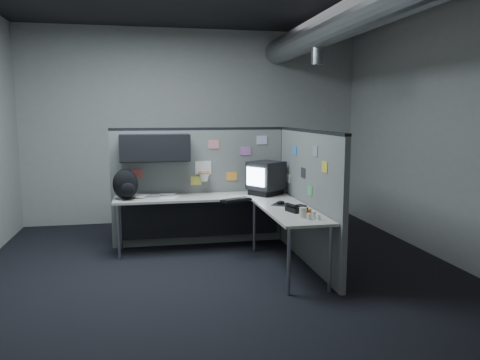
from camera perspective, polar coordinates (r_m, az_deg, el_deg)
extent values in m
cube|color=black|center=(5.49, -2.26, -11.31)|extent=(5.60, 5.60, 0.01)
cube|color=#9E9E99|center=(7.96, -5.51, 6.50)|extent=(5.60, 0.01, 3.20)
cube|color=#9E9E99|center=(2.46, 7.86, 2.87)|extent=(5.60, 0.01, 3.20)
cube|color=#9E9E99|center=(6.26, 24.03, 5.40)|extent=(0.01, 5.60, 3.20)
cylinder|color=slate|center=(5.66, 12.48, 18.41)|extent=(0.40, 5.49, 0.40)
cylinder|color=slate|center=(6.36, 9.42, 15.05)|extent=(0.16, 0.16, 0.30)
cube|color=slate|center=(6.54, -4.82, -0.89)|extent=(2.43, 0.06, 1.60)
cube|color=black|center=(6.46, -4.91, 6.27)|extent=(2.43, 0.07, 0.03)
cube|color=black|center=(6.77, 5.20, -0.58)|extent=(0.07, 0.07, 1.60)
cube|color=black|center=(6.23, -10.31, 3.89)|extent=(0.90, 0.35, 0.35)
cube|color=black|center=(6.06, -10.28, 3.77)|extent=(0.90, 0.02, 0.33)
cube|color=silver|center=(6.46, -4.50, 1.51)|extent=(0.22, 0.02, 0.18)
torus|color=#D85914|center=(6.38, -4.40, 0.89)|extent=(0.16, 0.16, 0.01)
cone|color=white|center=(6.39, -4.39, 0.35)|extent=(0.14, 0.14, 0.11)
cube|color=#CC4C4C|center=(6.43, -12.49, 0.78)|extent=(0.15, 0.01, 0.12)
cube|color=#D87F7F|center=(6.46, -3.21, 4.37)|extent=(0.15, 0.01, 0.12)
cube|color=orange|center=(6.54, -1.01, 0.47)|extent=(0.15, 0.01, 0.12)
cube|color=#B266B2|center=(6.54, 0.71, 3.56)|extent=(0.15, 0.01, 0.12)
cube|color=silver|center=(6.58, 2.67, 4.88)|extent=(0.15, 0.01, 0.12)
cube|color=#E5D84C|center=(6.48, -5.37, -0.08)|extent=(0.15, 0.01, 0.12)
cube|color=slate|center=(5.75, 8.25, -2.19)|extent=(0.06, 2.23, 1.60)
cube|color=black|center=(5.66, 8.42, 5.95)|extent=(0.07, 2.23, 0.03)
cube|color=#337FCC|center=(6.08, 6.68, 3.62)|extent=(0.01, 0.15, 0.12)
cube|color=#26262D|center=(5.77, 7.70, 0.88)|extent=(0.01, 0.15, 0.12)
cube|color=gray|center=(5.37, 9.15, 3.52)|extent=(0.01, 0.15, 0.12)
cube|color=silver|center=(6.36, 5.93, 0.21)|extent=(0.01, 0.15, 0.12)
cube|color=gold|center=(5.10, 10.28, 1.57)|extent=(0.01, 0.15, 0.12)
cube|color=#4CB266|center=(5.57, 8.50, -1.28)|extent=(0.01, 0.15, 0.12)
cube|color=#B6B0A4|center=(6.24, -4.62, -2.12)|extent=(2.30, 0.56, 0.03)
cube|color=#B6B0A4|center=(5.40, 6.05, -3.75)|extent=(0.56, 1.55, 0.03)
cube|color=black|center=(6.51, -4.81, -4.51)|extent=(2.18, 0.02, 0.55)
cylinder|color=gray|center=(6.07, -14.57, -6.17)|extent=(0.04, 0.04, 0.70)
cylinder|color=gray|center=(6.50, -14.35, -5.22)|extent=(0.04, 0.04, 0.70)
cylinder|color=gray|center=(6.21, 1.75, -5.59)|extent=(0.04, 0.04, 0.70)
cylinder|color=gray|center=(4.78, 5.97, -9.86)|extent=(0.04, 0.04, 0.70)
cylinder|color=gray|center=(4.92, 10.94, -9.43)|extent=(0.04, 0.04, 0.70)
cube|color=black|center=(6.34, 3.18, -1.45)|extent=(0.50, 0.48, 0.08)
cube|color=black|center=(6.31, 3.19, 0.57)|extent=(0.55, 0.55, 0.38)
cube|color=#D1E5F9|center=(6.16, 1.90, 0.39)|extent=(0.18, 0.26, 0.24)
cube|color=black|center=(5.86, -0.47, -2.48)|extent=(0.42, 0.31, 0.02)
cube|color=black|center=(5.86, -0.47, -2.31)|extent=(0.39, 0.27, 0.01)
cube|color=black|center=(5.67, 4.96, -2.97)|extent=(0.27, 0.28, 0.01)
ellipsoid|color=black|center=(5.67, 4.97, -2.74)|extent=(0.11, 0.09, 0.04)
cube|color=black|center=(5.29, 6.91, -3.55)|extent=(0.23, 0.24, 0.05)
cylinder|color=black|center=(5.25, 6.30, -3.10)|extent=(0.09, 0.18, 0.04)
cube|color=black|center=(5.30, 7.44, -3.12)|extent=(0.11, 0.13, 0.02)
cylinder|color=silver|center=(4.97, 8.98, -4.20)|extent=(0.05, 0.05, 0.08)
cylinder|color=silver|center=(4.91, 8.39, -4.42)|extent=(0.05, 0.05, 0.07)
cylinder|color=silver|center=(4.91, 9.56, -4.50)|extent=(0.04, 0.04, 0.05)
cylinder|color=#D85914|center=(5.02, 8.47, -4.02)|extent=(0.05, 0.05, 0.09)
cylinder|color=beige|center=(4.99, 7.69, -3.95)|extent=(0.08, 0.08, 0.11)
cube|color=white|center=(6.21, -8.57, -2.07)|extent=(0.31, 0.36, 0.00)
cube|color=white|center=(6.44, -10.28, -1.73)|extent=(0.31, 0.36, 0.00)
cube|color=white|center=(6.44, -12.71, -1.77)|extent=(0.31, 0.36, 0.00)
cube|color=white|center=(6.43, -8.85, -1.64)|extent=(0.31, 0.36, 0.00)
cube|color=white|center=(6.32, -12.15, -1.87)|extent=(0.31, 0.36, 0.00)
ellipsoid|color=black|center=(6.15, -13.79, -0.48)|extent=(0.34, 0.26, 0.39)
ellipsoid|color=black|center=(6.03, -13.51, -1.15)|extent=(0.18, 0.11, 0.18)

